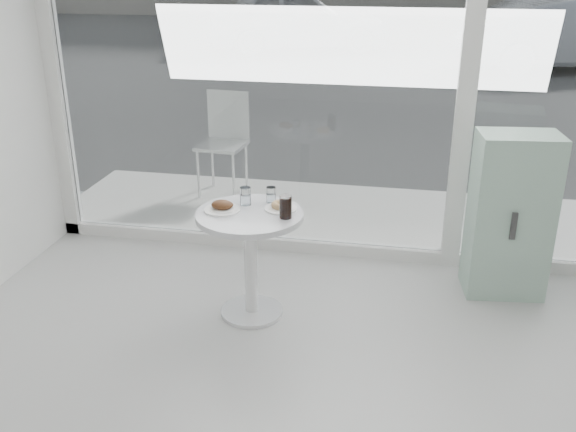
% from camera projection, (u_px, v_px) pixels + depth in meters
% --- Properties ---
extents(room_shell, '(6.00, 6.00, 6.00)m').
position_uv_depth(room_shell, '(186.00, 165.00, 1.50)').
color(room_shell, white).
rests_on(room_shell, ground).
extents(storefront, '(5.00, 0.14, 3.00)m').
position_uv_depth(storefront, '(357.00, 48.00, 4.79)').
color(storefront, silver).
rests_on(storefront, ground).
extents(main_table, '(0.72, 0.72, 0.77)m').
position_uv_depth(main_table, '(250.00, 243.00, 4.34)').
color(main_table, silver).
rests_on(main_table, ground).
extents(patio_deck, '(5.60, 1.60, 0.05)m').
position_uv_depth(patio_deck, '(350.00, 215.00, 6.17)').
color(patio_deck, silver).
rests_on(patio_deck, ground).
extents(street, '(40.00, 24.00, 0.00)m').
position_uv_depth(street, '(397.00, 48.00, 17.25)').
color(street, '#363636').
rests_on(street, ground).
extents(mint_cabinet, '(0.60, 0.44, 1.21)m').
position_uv_depth(mint_cabinet, '(510.00, 216.00, 4.63)').
color(mint_cabinet, '#86AB97').
rests_on(mint_cabinet, ground).
extents(patio_chair, '(0.48, 0.48, 1.03)m').
position_uv_depth(patio_chair, '(225.00, 136.00, 6.53)').
color(patio_chair, silver).
rests_on(patio_chair, patio_deck).
extents(car_white, '(4.97, 3.25, 1.57)m').
position_uv_depth(car_white, '(296.00, 19.00, 16.45)').
color(car_white, silver).
rests_on(car_white, street).
extents(car_silver, '(4.81, 2.69, 1.50)m').
position_uv_depth(car_silver, '(570.00, 35.00, 13.64)').
color(car_silver, '#ABAEB3').
rests_on(car_silver, street).
extents(plate_fritter, '(0.24, 0.24, 0.07)m').
position_uv_depth(plate_fritter, '(223.00, 207.00, 4.28)').
color(plate_fritter, white).
rests_on(plate_fritter, main_table).
extents(plate_donut, '(0.22, 0.22, 0.05)m').
position_uv_depth(plate_donut, '(281.00, 206.00, 4.30)').
color(plate_donut, white).
rests_on(plate_donut, main_table).
extents(water_tumbler_a, '(0.08, 0.08, 0.12)m').
position_uv_depth(water_tumbler_a, '(245.00, 197.00, 4.37)').
color(water_tumbler_a, white).
rests_on(water_tumbler_a, main_table).
extents(water_tumbler_b, '(0.07, 0.07, 0.11)m').
position_uv_depth(water_tumbler_b, '(271.00, 196.00, 4.41)').
color(water_tumbler_b, white).
rests_on(water_tumbler_b, main_table).
extents(cola_glass, '(0.08, 0.08, 0.15)m').
position_uv_depth(cola_glass, '(286.00, 207.00, 4.14)').
color(cola_glass, white).
rests_on(cola_glass, main_table).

